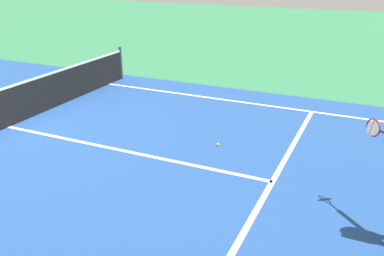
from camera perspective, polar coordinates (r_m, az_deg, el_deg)
name	(u,v)px	position (r m, az deg, el deg)	size (l,w,h in m)	color
ground_plane	(9,127)	(10.84, -23.83, 0.13)	(60.00, 60.00, 0.00)	#337F51
court_surface_inbounds	(9,127)	(10.84, -23.83, 0.14)	(10.62, 24.40, 0.00)	#234C93
line_sideline_right	(294,109)	(11.43, 13.87, 2.51)	(0.10, 11.89, 0.01)	white
line_service_near	(272,182)	(7.64, 10.96, -7.24)	(8.22, 0.10, 0.01)	white
line_center_service	(122,150)	(8.81, -9.61, -3.04)	(0.10, 6.40, 0.01)	white
net	(5,107)	(10.68, -24.23, 2.59)	(9.76, 0.09, 1.07)	#33383D
tennis_ball_mid_court	(218,145)	(8.90, 3.54, -2.28)	(0.07, 0.07, 0.07)	#CCE033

